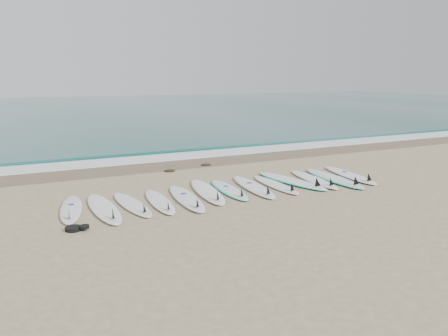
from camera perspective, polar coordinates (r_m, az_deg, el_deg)
name	(u,v)px	position (r m, az deg, el deg)	size (l,w,h in m)	color
ground	(231,192)	(11.76, 0.96, -3.10)	(120.00, 120.00, 0.00)	tan
ocean	(71,110)	(43.03, -19.38, 7.18)	(120.00, 55.00, 0.03)	#235F5D
wet_sand_band	(178,164)	(15.43, -6.01, 0.47)	(120.00, 1.80, 0.01)	brown
foam_band	(165,158)	(16.72, -7.67, 1.37)	(120.00, 1.40, 0.04)	silver
wave_crest	(153,151)	(18.13, -9.20, 2.23)	(120.00, 1.00, 0.10)	#235F5D
surfboard_0	(71,209)	(10.66, -19.36, -5.09)	(0.86, 2.38, 0.30)	silver
surfboard_1	(104,208)	(10.46, -15.38, -5.12)	(0.59, 2.70, 0.34)	white
surfboard_2	(133,204)	(10.65, -11.86, -4.67)	(0.67, 2.41, 0.30)	white
surfboard_3	(160,202)	(10.76, -8.35, -4.37)	(0.66, 2.37, 0.30)	white
surfboard_4	(187,198)	(10.96, -4.87, -3.95)	(0.82, 2.69, 0.34)	white
surfboard_5	(208,192)	(11.54, -2.14, -3.09)	(1.00, 2.81, 0.35)	white
surfboard_6	(230,190)	(11.78, 0.73, -2.85)	(0.79, 2.43, 0.30)	white
surfboard_7	(254,187)	(12.05, 3.95, -2.47)	(0.89, 2.75, 0.35)	white
surfboard_8	(276,185)	(12.36, 6.85, -2.20)	(0.60, 2.40, 0.30)	white
surfboard_9	(292,181)	(12.89, 8.90, -1.66)	(1.09, 2.85, 0.35)	white
surfboard_10	(315,179)	(13.16, 11.75, -1.48)	(0.87, 2.62, 0.33)	white
surfboard_11	(334,178)	(13.45, 14.23, -1.32)	(0.94, 2.89, 0.36)	white
surfboard_12	(351,175)	(13.99, 16.22, -0.90)	(1.00, 2.77, 0.35)	white
seaweed_near	(170,171)	(14.31, -7.10, -0.33)	(0.36, 0.28, 0.07)	black
seaweed_far	(206,165)	(15.16, -2.35, 0.44)	(0.37, 0.29, 0.07)	black
leash_coil	(76,228)	(9.34, -18.80, -7.46)	(0.46, 0.36, 0.11)	black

